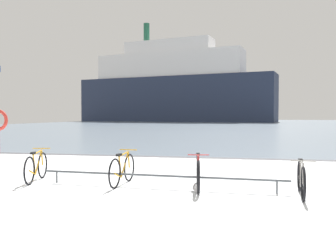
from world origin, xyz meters
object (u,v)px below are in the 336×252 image
bicycle_3 (301,179)px  ferry_ship (172,88)px  bicycle_2 (198,172)px  bicycle_0 (36,167)px  bicycle_1 (122,169)px

bicycle_3 → ferry_ship: (-18.01, 79.84, 7.90)m
bicycle_3 → bicycle_2: bearing=170.9°
bicycle_0 → ferry_ship: 80.65m
ferry_ship → bicycle_1: bearing=-80.0°
bicycle_0 → bicycle_2: bearing=-1.1°
bicycle_2 → ferry_ship: size_ratio=0.04×
bicycle_1 → bicycle_2: size_ratio=0.92×
bicycle_1 → bicycle_2: 1.84m
bicycle_0 → ferry_ship: bearing=98.4°
bicycle_0 → ferry_ship: ferry_ship is taller
bicycle_0 → bicycle_3: 6.32m
bicycle_1 → bicycle_0: bearing=-179.7°
ferry_ship → bicycle_3: bearing=-77.3°
bicycle_2 → bicycle_3: 2.21m
bicycle_0 → bicycle_2: (4.12, -0.08, 0.01)m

